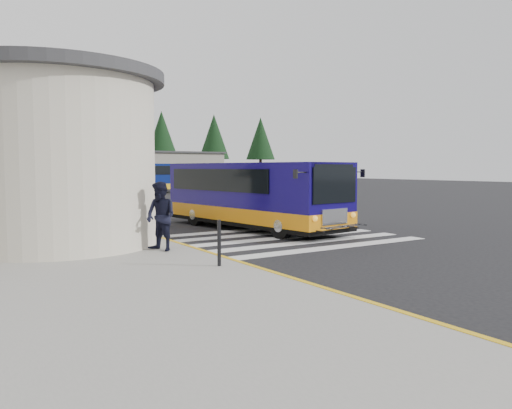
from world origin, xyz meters
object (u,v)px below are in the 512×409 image
transit_bus (252,198)px  bollard (219,243)px  pedestrian_b (161,216)px  far_bus_a (148,177)px  pedestrian_a (97,217)px  far_bus_b (246,175)px

transit_bus → bollard: transit_bus is taller
pedestrian_b → far_bus_a: far_bus_a is taller
transit_bus → pedestrian_a: (-6.69, -3.25, -0.11)m
pedestrian_a → bollard: (1.84, -3.06, -0.42)m
pedestrian_b → far_bus_a: bearing=138.4°
pedestrian_b → pedestrian_a: bearing=-128.1°
far_bus_a → far_bus_b: 11.24m
transit_bus → bollard: (-4.85, -6.31, -0.53)m
bollard → far_bus_b: far_bus_b is taller
transit_bus → far_bus_a: bearing=69.9°
pedestrian_b → far_bus_a: size_ratio=0.20×
transit_bus → far_bus_b: (17.47, 28.94, 0.35)m
bollard → far_bus_a: (11.13, 34.16, 0.86)m
bollard → far_bus_a: far_bus_a is taller
far_bus_a → far_bus_b: far_bus_b is taller
transit_bus → far_bus_a: 28.55m
transit_bus → pedestrian_b: size_ratio=5.01×
pedestrian_a → far_bus_b: 40.25m
far_bus_b → far_bus_a: bearing=106.7°
transit_bus → pedestrian_b: transit_bus is taller
far_bus_b → bollard: bearing=158.8°
pedestrian_a → pedestrian_b: (1.53, -0.45, -0.03)m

